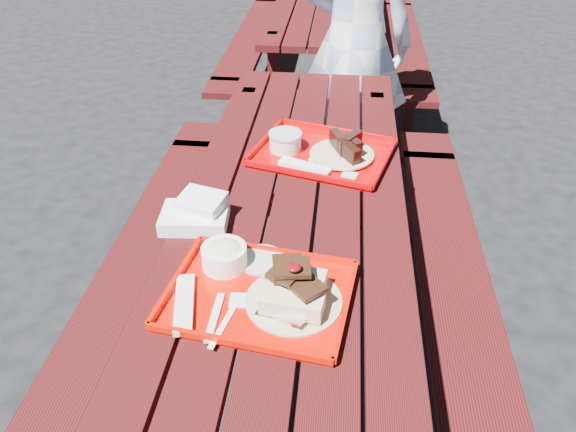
{
  "coord_description": "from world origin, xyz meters",
  "views": [
    {
      "loc": [
        0.14,
        -1.51,
        1.78
      ],
      "look_at": [
        0.0,
        -0.15,
        0.82
      ],
      "focal_mm": 35.0,
      "sensor_mm": 36.0,
      "label": 1
    }
  ],
  "objects_px": {
    "picnic_table_far": "(328,20)",
    "far_tray": "(320,151)",
    "person": "(354,43)",
    "picnic_table_near": "(292,252)",
    "near_tray": "(261,283)"
  },
  "relations": [
    {
      "from": "picnic_table_far",
      "to": "far_tray",
      "type": "bearing_deg",
      "value": -88.41
    },
    {
      "from": "picnic_table_near",
      "to": "person",
      "type": "xyz_separation_m",
      "value": [
        0.18,
        1.43,
        0.27
      ]
    },
    {
      "from": "picnic_table_near",
      "to": "near_tray",
      "type": "relative_size",
      "value": 4.6
    },
    {
      "from": "picnic_table_near",
      "to": "person",
      "type": "distance_m",
      "value": 1.47
    },
    {
      "from": "far_tray",
      "to": "person",
      "type": "height_order",
      "value": "person"
    },
    {
      "from": "picnic_table_far",
      "to": "far_tray",
      "type": "xyz_separation_m",
      "value": [
        0.07,
        -2.45,
        0.21
      ]
    },
    {
      "from": "picnic_table_near",
      "to": "picnic_table_far",
      "type": "distance_m",
      "value": 2.8
    },
    {
      "from": "person",
      "to": "picnic_table_far",
      "type": "bearing_deg",
      "value": -72.57
    },
    {
      "from": "picnic_table_near",
      "to": "picnic_table_far",
      "type": "relative_size",
      "value": 1.0
    },
    {
      "from": "picnic_table_near",
      "to": "far_tray",
      "type": "relative_size",
      "value": 4.2
    },
    {
      "from": "picnic_table_far",
      "to": "picnic_table_near",
      "type": "bearing_deg",
      "value": -90.0
    },
    {
      "from": "picnic_table_near",
      "to": "far_tray",
      "type": "xyz_separation_m",
      "value": [
        0.07,
        0.35,
        0.21
      ]
    },
    {
      "from": "picnic_table_far",
      "to": "person",
      "type": "distance_m",
      "value": 1.41
    },
    {
      "from": "picnic_table_near",
      "to": "far_tray",
      "type": "bearing_deg",
      "value": 78.89
    },
    {
      "from": "far_tray",
      "to": "person",
      "type": "distance_m",
      "value": 1.09
    }
  ]
}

